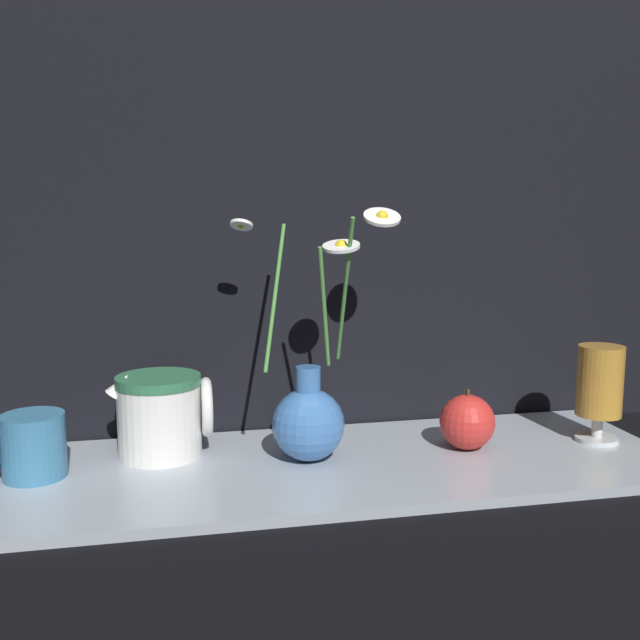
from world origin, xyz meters
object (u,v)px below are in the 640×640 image
Objects in this scene: tea_glass at (600,385)px; orange_fruit at (467,422)px; vase_with_flowers at (310,414)px; yellow_mug at (31,446)px; ceramic_pitcher at (161,411)px.

tea_glass is 0.19m from orange_fruit.
yellow_mug is at bearing 178.49° from vase_with_flowers.
ceramic_pitcher is at bearing 163.10° from vase_with_flowers.
vase_with_flowers is 2.39× the size of tea_glass.
yellow_mug is (-0.33, 0.01, -0.02)m from vase_with_flowers.
ceramic_pitcher is 1.63× the size of orange_fruit.
tea_glass is at bearing -1.27° from yellow_mug.
ceramic_pitcher reaches higher than orange_fruit.
vase_with_flowers reaches higher than ceramic_pitcher.
yellow_mug is 1.03× the size of orange_fruit.
ceramic_pitcher is 0.58m from tea_glass.
yellow_mug is 0.16m from ceramic_pitcher.
yellow_mug is 0.73m from tea_glass.
yellow_mug is at bearing 178.93° from orange_fruit.
tea_glass is (0.58, -0.06, 0.02)m from ceramic_pitcher.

